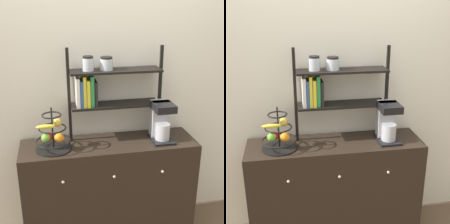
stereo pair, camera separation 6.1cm
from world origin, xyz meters
TOP-DOWN VIEW (x-y plane):
  - wall_back at (0.00, 0.46)m, footprint 7.00×0.05m
  - sideboard at (0.00, 0.21)m, footprint 1.47×0.43m
  - coffee_maker at (0.44, 0.21)m, footprint 0.18×0.25m
  - fruit_stand at (-0.46, 0.18)m, footprint 0.28×0.28m
  - shelf_hutch at (-0.04, 0.32)m, footprint 0.79×0.20m

SIDE VIEW (x-z plane):
  - sideboard at x=0.00m, z-range 0.00..0.90m
  - fruit_stand at x=-0.46m, z-range 0.84..1.19m
  - coffee_maker at x=0.44m, z-range 0.90..1.23m
  - wall_back at x=0.00m, z-range 0.00..2.60m
  - shelf_hutch at x=-0.04m, z-range 0.97..1.75m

